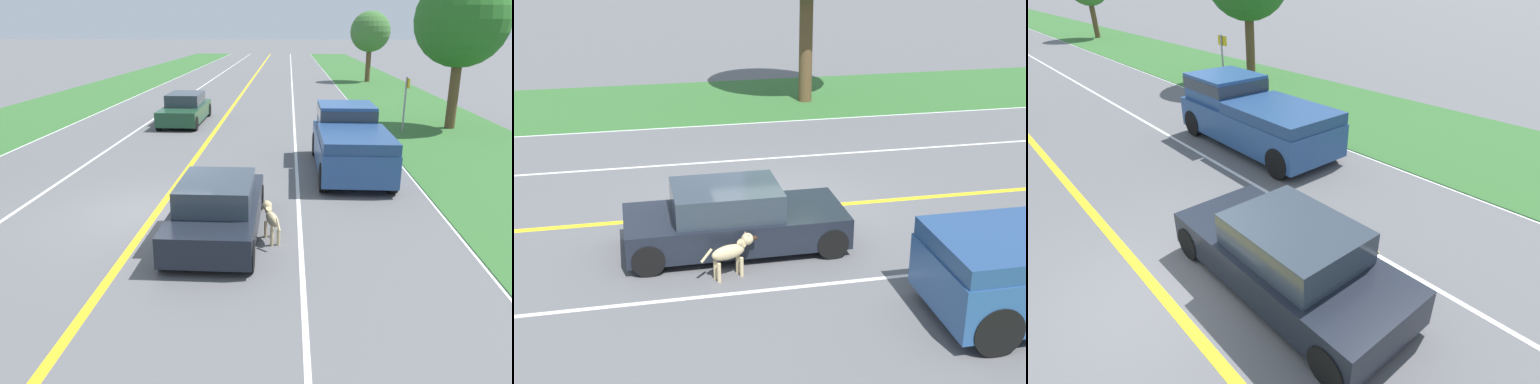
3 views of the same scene
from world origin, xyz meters
The scene contains 8 objects.
ground_plane centered at (0.00, 0.00, 0.00)m, with size 400.00×400.00×0.00m, color #5B5B5E.
centre_divider_line centered at (0.00, 0.00, 0.00)m, with size 0.18×160.00×0.01m, color yellow.
lane_edge_line_left centered at (-7.00, 0.00, 0.00)m, with size 0.14×160.00×0.01m, color white.
lane_dash_same_dir centered at (3.50, 0.00, 0.00)m, with size 0.10×160.00×0.01m, color white.
lane_dash_oncoming centered at (-3.50, 0.00, 0.00)m, with size 0.10×160.00×0.01m, color white.
grass_verge_left centered at (-10.00, 0.00, 0.01)m, with size 6.00×160.00×0.03m, color #33662D.
ego_car centered at (1.70, -1.18, 0.60)m, with size 1.80×4.23×1.30m.
dog centered at (2.86, -1.37, 0.50)m, with size 0.46×1.10×0.80m.
Camera 2 is at (14.17, -3.10, 6.10)m, focal length 50.00 mm.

